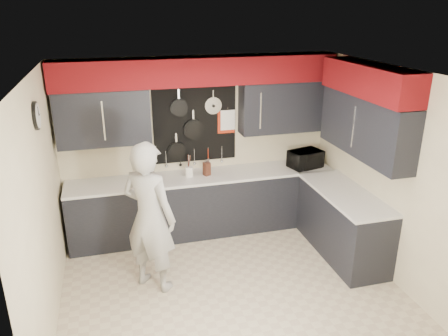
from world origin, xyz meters
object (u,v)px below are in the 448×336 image
object	(u,v)px
utensil_crock	(189,172)
knife_block	(207,169)
person	(150,218)
coffee_maker	(149,169)
microwave	(305,159)

from	to	relation	value
utensil_crock	knife_block	bearing A→B (deg)	-4.27
person	coffee_maker	bearing A→B (deg)	-55.42
utensil_crock	coffee_maker	xyz separation A→B (m)	(-0.57, 0.06, 0.08)
microwave	person	world-z (taller)	person
knife_block	utensil_crock	world-z (taller)	knife_block
coffee_maker	microwave	bearing A→B (deg)	10.52
utensil_crock	person	xyz separation A→B (m)	(-0.70, -1.18, -0.06)
utensil_crock	microwave	bearing A→B (deg)	-2.90
knife_block	microwave	bearing A→B (deg)	-22.33
knife_block	person	world-z (taller)	person
knife_block	person	distance (m)	1.50
microwave	person	xyz separation A→B (m)	(-2.47, -1.09, -0.12)
microwave	coffee_maker	xyz separation A→B (m)	(-2.35, 0.15, 0.02)
utensil_crock	person	distance (m)	1.37
microwave	utensil_crock	world-z (taller)	microwave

